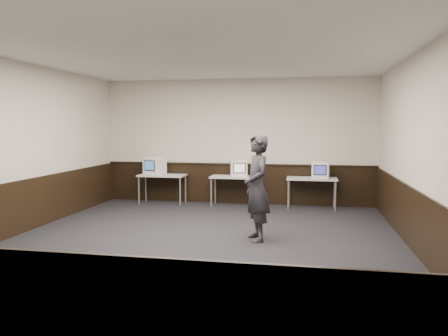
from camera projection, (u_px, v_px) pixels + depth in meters
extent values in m
plane|color=black|center=(201.00, 243.00, 7.48)|extent=(8.00, 8.00, 0.00)
plane|color=white|center=(200.00, 53.00, 7.17)|extent=(8.00, 8.00, 0.00)
plane|color=beige|center=(237.00, 142.00, 11.24)|extent=(7.00, 0.00, 7.00)
plane|color=beige|center=(78.00, 179.00, 3.41)|extent=(7.00, 0.00, 7.00)
plane|color=beige|center=(14.00, 148.00, 7.97)|extent=(0.00, 8.00, 8.00)
plane|color=beige|center=(422.00, 153.00, 6.68)|extent=(0.00, 8.00, 8.00)
cube|color=black|center=(237.00, 184.00, 11.33)|extent=(6.98, 0.04, 1.00)
cube|color=black|center=(84.00, 313.00, 3.54)|extent=(6.98, 0.04, 1.00)
cube|color=black|center=(18.00, 208.00, 8.08)|extent=(0.04, 7.98, 1.00)
cube|color=black|center=(418.00, 223.00, 6.79)|extent=(0.04, 7.98, 1.00)
cube|color=black|center=(237.00, 164.00, 11.26)|extent=(6.98, 0.06, 0.04)
cube|color=beige|center=(162.00, 175.00, 11.28)|extent=(1.20, 0.60, 0.04)
cylinder|color=#999999|center=(139.00, 191.00, 11.18)|extent=(0.04, 0.04, 0.71)
cylinder|color=#999999|center=(180.00, 192.00, 10.97)|extent=(0.04, 0.04, 0.71)
cylinder|color=#999999|center=(146.00, 188.00, 11.66)|extent=(0.04, 0.04, 0.71)
cylinder|color=#999999|center=(186.00, 189.00, 11.46)|extent=(0.04, 0.04, 0.71)
cube|color=beige|center=(235.00, 177.00, 10.93)|extent=(1.20, 0.60, 0.04)
cylinder|color=#999999|center=(211.00, 193.00, 10.83)|extent=(0.04, 0.04, 0.71)
cylinder|color=#999999|center=(255.00, 194.00, 10.62)|extent=(0.04, 0.04, 0.71)
cylinder|color=#999999|center=(215.00, 190.00, 11.31)|extent=(0.04, 0.04, 0.71)
cylinder|color=#999999|center=(257.00, 191.00, 11.11)|extent=(0.04, 0.04, 0.71)
cube|color=beige|center=(312.00, 179.00, 10.58)|extent=(1.20, 0.60, 0.04)
cylinder|color=#999999|center=(288.00, 195.00, 10.47)|extent=(0.04, 0.04, 0.71)
cylinder|color=#999999|center=(335.00, 196.00, 10.27)|extent=(0.04, 0.04, 0.71)
cylinder|color=#999999|center=(289.00, 192.00, 10.96)|extent=(0.04, 0.04, 0.71)
cylinder|color=#999999|center=(334.00, 193.00, 10.76)|extent=(0.04, 0.04, 0.71)
cube|color=white|center=(155.00, 166.00, 11.34)|extent=(0.56, 0.58, 0.45)
cube|color=black|center=(149.00, 166.00, 11.13)|extent=(0.33, 0.11, 0.27)
cube|color=#34679B|center=(149.00, 166.00, 11.12)|extent=(0.28, 0.09, 0.22)
cube|color=white|center=(239.00, 168.00, 10.93)|extent=(0.50, 0.51, 0.41)
cube|color=black|center=(239.00, 168.00, 10.71)|extent=(0.30, 0.09, 0.24)
cube|color=beige|center=(239.00, 168.00, 10.70)|extent=(0.26, 0.07, 0.20)
cube|color=white|center=(321.00, 170.00, 10.48)|extent=(0.44, 0.46, 0.40)
cube|color=black|center=(320.00, 170.00, 10.28)|extent=(0.30, 0.05, 0.24)
cube|color=#323696|center=(320.00, 170.00, 10.27)|extent=(0.26, 0.03, 0.20)
imported|color=#26252A|center=(257.00, 188.00, 7.61)|extent=(0.68, 0.80, 1.87)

